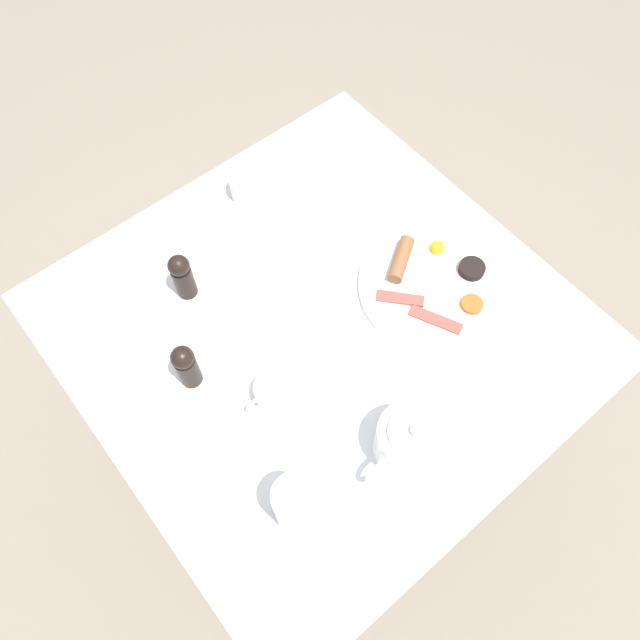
{
  "coord_description": "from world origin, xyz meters",
  "views": [
    {
      "loc": [
        -0.36,
        -0.44,
        1.88
      ],
      "look_at": [
        0.0,
        0.0,
        0.79
      ],
      "focal_mm": 35.0,
      "sensor_mm": 36.0,
      "label": 1
    }
  ],
  "objects_px": {
    "teapot_near": "(410,441)",
    "fork_by_plate": "(371,177)",
    "pepper_grinder": "(186,365)",
    "teacup_with_saucer_left": "(249,188)",
    "salt_grinder": "(182,275)",
    "breakfast_plate": "(435,283)",
    "knife_by_plate": "(103,318)",
    "water_glass_tall": "(297,504)",
    "teacup_with_saucer_right": "(277,393)",
    "napkin_folded": "(262,298)"
  },
  "relations": [
    {
      "from": "teapot_near",
      "to": "fork_by_plate",
      "type": "height_order",
      "value": "teapot_near"
    },
    {
      "from": "teapot_near",
      "to": "pepper_grinder",
      "type": "height_order",
      "value": "same"
    },
    {
      "from": "teacup_with_saucer_left",
      "to": "salt_grinder",
      "type": "distance_m",
      "value": 0.28
    },
    {
      "from": "breakfast_plate",
      "to": "knife_by_plate",
      "type": "height_order",
      "value": "breakfast_plate"
    },
    {
      "from": "water_glass_tall",
      "to": "breakfast_plate",
      "type": "bearing_deg",
      "value": 19.4
    },
    {
      "from": "teapot_near",
      "to": "pepper_grinder",
      "type": "bearing_deg",
      "value": 120.19
    },
    {
      "from": "teapot_near",
      "to": "salt_grinder",
      "type": "relative_size",
      "value": 1.77
    },
    {
      "from": "teacup_with_saucer_left",
      "to": "water_glass_tall",
      "type": "xyz_separation_m",
      "value": [
        -0.35,
        -0.61,
        0.04
      ]
    },
    {
      "from": "teacup_with_saucer_right",
      "to": "salt_grinder",
      "type": "bearing_deg",
      "value": 90.07
    },
    {
      "from": "water_glass_tall",
      "to": "napkin_folded",
      "type": "relative_size",
      "value": 0.86
    },
    {
      "from": "water_glass_tall",
      "to": "teacup_with_saucer_left",
      "type": "bearing_deg",
      "value": 60.25
    },
    {
      "from": "teacup_with_saucer_left",
      "to": "pepper_grinder",
      "type": "distance_m",
      "value": 0.45
    },
    {
      "from": "teacup_with_saucer_right",
      "to": "water_glass_tall",
      "type": "bearing_deg",
      "value": -118.35
    },
    {
      "from": "breakfast_plate",
      "to": "teacup_with_saucer_right",
      "type": "xyz_separation_m",
      "value": [
        -0.4,
        0.01,
        0.02
      ]
    },
    {
      "from": "breakfast_plate",
      "to": "teacup_with_saucer_right",
      "type": "height_order",
      "value": "teacup_with_saucer_right"
    },
    {
      "from": "teacup_with_saucer_right",
      "to": "teacup_with_saucer_left",
      "type": "bearing_deg",
      "value": 59.65
    },
    {
      "from": "teapot_near",
      "to": "napkin_folded",
      "type": "height_order",
      "value": "teapot_near"
    },
    {
      "from": "breakfast_plate",
      "to": "water_glass_tall",
      "type": "bearing_deg",
      "value": -160.6
    },
    {
      "from": "salt_grinder",
      "to": "pepper_grinder",
      "type": "bearing_deg",
      "value": -121.47
    },
    {
      "from": "breakfast_plate",
      "to": "water_glass_tall",
      "type": "xyz_separation_m",
      "value": [
        -0.5,
        -0.18,
        0.05
      ]
    },
    {
      "from": "breakfast_plate",
      "to": "salt_grinder",
      "type": "height_order",
      "value": "salt_grinder"
    },
    {
      "from": "water_glass_tall",
      "to": "napkin_folded",
      "type": "height_order",
      "value": "water_glass_tall"
    },
    {
      "from": "teacup_with_saucer_right",
      "to": "fork_by_plate",
      "type": "height_order",
      "value": "teacup_with_saucer_right"
    },
    {
      "from": "breakfast_plate",
      "to": "napkin_folded",
      "type": "distance_m",
      "value": 0.36
    },
    {
      "from": "pepper_grinder",
      "to": "teacup_with_saucer_left",
      "type": "bearing_deg",
      "value": 39.35
    },
    {
      "from": "pepper_grinder",
      "to": "knife_by_plate",
      "type": "bearing_deg",
      "value": 106.18
    },
    {
      "from": "water_glass_tall",
      "to": "pepper_grinder",
      "type": "relative_size",
      "value": 1.02
    },
    {
      "from": "teapot_near",
      "to": "teacup_with_saucer_left",
      "type": "distance_m",
      "value": 0.66
    },
    {
      "from": "breakfast_plate",
      "to": "fork_by_plate",
      "type": "xyz_separation_m",
      "value": [
        0.09,
        0.3,
        -0.01
      ]
    },
    {
      "from": "teacup_with_saucer_left",
      "to": "knife_by_plate",
      "type": "relative_size",
      "value": 0.79
    },
    {
      "from": "fork_by_plate",
      "to": "pepper_grinder",
      "type": "bearing_deg",
      "value": -165.59
    },
    {
      "from": "teapot_near",
      "to": "water_glass_tall",
      "type": "height_order",
      "value": "water_glass_tall"
    },
    {
      "from": "teacup_with_saucer_left",
      "to": "pepper_grinder",
      "type": "height_order",
      "value": "pepper_grinder"
    },
    {
      "from": "teacup_with_saucer_right",
      "to": "salt_grinder",
      "type": "xyz_separation_m",
      "value": [
        -0.0,
        0.3,
        0.04
      ]
    },
    {
      "from": "pepper_grinder",
      "to": "fork_by_plate",
      "type": "distance_m",
      "value": 0.61
    },
    {
      "from": "salt_grinder",
      "to": "teacup_with_saucer_right",
      "type": "bearing_deg",
      "value": -89.93
    },
    {
      "from": "breakfast_plate",
      "to": "teapot_near",
      "type": "bearing_deg",
      "value": -142.39
    },
    {
      "from": "salt_grinder",
      "to": "knife_by_plate",
      "type": "bearing_deg",
      "value": 161.34
    },
    {
      "from": "pepper_grinder",
      "to": "salt_grinder",
      "type": "distance_m",
      "value": 0.2
    },
    {
      "from": "salt_grinder",
      "to": "knife_by_plate",
      "type": "relative_size",
      "value": 0.66
    },
    {
      "from": "teapot_near",
      "to": "water_glass_tall",
      "type": "xyz_separation_m",
      "value": [
        -0.22,
        0.04,
        0.01
      ]
    },
    {
      "from": "teacup_with_saucer_right",
      "to": "pepper_grinder",
      "type": "height_order",
      "value": "pepper_grinder"
    },
    {
      "from": "knife_by_plate",
      "to": "breakfast_plate",
      "type": "bearing_deg",
      "value": -32.97
    },
    {
      "from": "teacup_with_saucer_right",
      "to": "fork_by_plate",
      "type": "distance_m",
      "value": 0.57
    },
    {
      "from": "teapot_near",
      "to": "knife_by_plate",
      "type": "xyz_separation_m",
      "value": [
        -0.29,
        0.58,
        -0.05
      ]
    },
    {
      "from": "knife_by_plate",
      "to": "napkin_folded",
      "type": "bearing_deg",
      "value": -31.37
    },
    {
      "from": "water_glass_tall",
      "to": "knife_by_plate",
      "type": "xyz_separation_m",
      "value": [
        -0.07,
        0.54,
        -0.06
      ]
    },
    {
      "from": "breakfast_plate",
      "to": "knife_by_plate",
      "type": "relative_size",
      "value": 1.77
    },
    {
      "from": "salt_grinder",
      "to": "water_glass_tall",
      "type": "bearing_deg",
      "value": -101.53
    },
    {
      "from": "knife_by_plate",
      "to": "water_glass_tall",
      "type": "bearing_deg",
      "value": -82.99
    }
  ]
}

